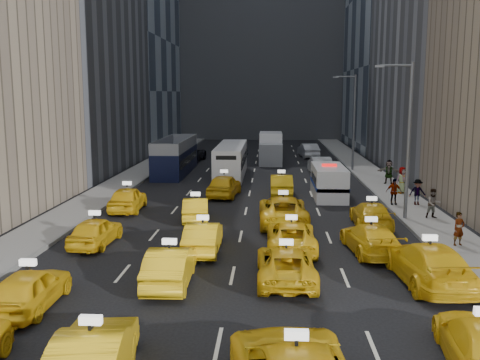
% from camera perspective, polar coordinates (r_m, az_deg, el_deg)
% --- Properties ---
extents(ground, '(160.00, 160.00, 0.00)m').
position_cam_1_polar(ground, '(20.03, -1.22, -12.03)').
color(ground, black).
rests_on(ground, ground).
extents(sidewalk_west, '(3.00, 90.00, 0.15)m').
position_cam_1_polar(sidewalk_west, '(45.79, -11.97, -0.02)').
color(sidewalk_west, gray).
rests_on(sidewalk_west, ground).
extents(sidewalk_east, '(3.00, 90.00, 0.15)m').
position_cam_1_polar(sidewalk_east, '(45.12, 14.73, -0.26)').
color(sidewalk_east, gray).
rests_on(sidewalk_east, ground).
extents(curb_west, '(0.15, 90.00, 0.18)m').
position_cam_1_polar(curb_west, '(45.43, -10.21, -0.02)').
color(curb_west, slate).
rests_on(curb_west, ground).
extents(curb_east, '(0.15, 90.00, 0.18)m').
position_cam_1_polar(curb_east, '(44.85, 12.91, -0.22)').
color(curb_east, slate).
rests_on(curb_east, ground).
extents(building_backdrop, '(30.00, 12.00, 40.00)m').
position_cam_1_polar(building_backdrop, '(91.52, 2.37, 17.20)').
color(building_backdrop, slate).
rests_on(building_backdrop, ground).
extents(streetlight_near, '(2.15, 0.22, 9.00)m').
position_cam_1_polar(streetlight_near, '(31.66, 17.37, 4.56)').
color(streetlight_near, '#595B60').
rests_on(streetlight_near, ground).
extents(streetlight_far, '(2.15, 0.22, 9.00)m').
position_cam_1_polar(streetlight_far, '(51.25, 11.95, 6.40)').
color(streetlight_far, '#595B60').
rests_on(streetlight_far, ground).
extents(taxi_1, '(2.22, 4.97, 1.58)m').
position_cam_1_polar(taxi_1, '(14.36, -15.45, -17.90)').
color(taxi_1, gold).
rests_on(taxi_1, ground).
extents(taxi_4, '(1.70, 4.19, 1.43)m').
position_cam_1_polar(taxi_4, '(19.81, -21.52, -10.74)').
color(taxi_4, gold).
rests_on(taxi_4, ground).
extents(taxi_5, '(1.71, 4.54, 1.48)m').
position_cam_1_polar(taxi_5, '(20.89, -7.48, -9.05)').
color(taxi_5, gold).
rests_on(taxi_5, ground).
extents(taxi_6, '(2.32, 4.88, 1.34)m').
position_cam_1_polar(taxi_6, '(21.19, 4.93, -8.93)').
color(taxi_6, gold).
rests_on(taxi_6, ground).
extents(taxi_7, '(2.64, 5.71, 1.62)m').
position_cam_1_polar(taxi_7, '(21.96, 19.46, -8.41)').
color(taxi_7, gold).
rests_on(taxi_7, ground).
extents(taxi_8, '(1.84, 4.15, 1.39)m').
position_cam_1_polar(taxi_8, '(26.77, -15.16, -5.31)').
color(taxi_8, gold).
rests_on(taxi_8, ground).
extents(taxi_9, '(1.57, 4.34, 1.42)m').
position_cam_1_polar(taxi_9, '(24.83, -3.96, -6.10)').
color(taxi_9, gold).
rests_on(taxi_9, ground).
extents(taxi_10, '(2.24, 4.85, 1.35)m').
position_cam_1_polar(taxi_10, '(25.25, 5.48, -5.94)').
color(taxi_10, gold).
rests_on(taxi_10, ground).
extents(taxi_11, '(2.48, 4.96, 1.38)m').
position_cam_1_polar(taxi_11, '(25.32, 13.75, -6.09)').
color(taxi_11, gold).
rests_on(taxi_11, ground).
extents(taxi_12, '(2.01, 4.59, 1.54)m').
position_cam_1_polar(taxi_12, '(34.06, -11.90, -1.97)').
color(taxi_12, gold).
rests_on(taxi_12, ground).
extents(taxi_13, '(1.88, 4.20, 1.34)m').
position_cam_1_polar(taxi_13, '(30.96, -4.75, -3.11)').
color(taxi_13, gold).
rests_on(taxi_13, ground).
extents(taxi_14, '(2.78, 5.77, 1.58)m').
position_cam_1_polar(taxi_14, '(30.10, 4.62, -3.22)').
color(taxi_14, gold).
rests_on(taxi_14, ground).
extents(taxi_15, '(2.06, 4.81, 1.38)m').
position_cam_1_polar(taxi_15, '(30.19, 13.81, -3.63)').
color(taxi_15, gold).
rests_on(taxi_15, ground).
extents(taxi_16, '(2.41, 4.90, 1.61)m').
position_cam_1_polar(taxi_16, '(37.96, -1.71, -0.59)').
color(taxi_16, gold).
rests_on(taxi_16, ground).
extents(taxi_17, '(1.60, 4.46, 1.47)m').
position_cam_1_polar(taxi_17, '(38.91, 4.43, -0.47)').
color(taxi_17, gold).
rests_on(taxi_17, ground).
extents(nypd_van, '(2.69, 5.75, 2.39)m').
position_cam_1_polar(nypd_van, '(38.10, 9.45, -0.25)').
color(nypd_van, silver).
rests_on(nypd_van, ground).
extents(double_decker, '(3.35, 11.08, 3.18)m').
position_cam_1_polar(double_decker, '(49.40, -6.89, 2.53)').
color(double_decker, black).
rests_on(double_decker, ground).
extents(city_bus, '(2.30, 10.96, 2.83)m').
position_cam_1_polar(city_bus, '(47.05, -0.95, 2.05)').
color(city_bus, silver).
rests_on(city_bus, ground).
extents(box_truck, '(2.67, 6.97, 3.14)m').
position_cam_1_polar(box_truck, '(56.52, 3.29, 3.39)').
color(box_truck, silver).
rests_on(box_truck, ground).
extents(misc_car_0, '(2.00, 5.02, 1.63)m').
position_cam_1_polar(misc_car_0, '(49.04, 8.53, 1.55)').
color(misc_car_0, '#ABAFB3').
rests_on(misc_car_0, ground).
extents(misc_car_1, '(3.36, 6.18, 1.65)m').
position_cam_1_polar(misc_car_1, '(58.14, -5.39, 2.81)').
color(misc_car_1, black).
rests_on(misc_car_1, ground).
extents(misc_car_2, '(2.60, 5.84, 1.67)m').
position_cam_1_polar(misc_car_2, '(65.81, 3.47, 3.59)').
color(misc_car_2, slate).
rests_on(misc_car_2, ground).
extents(misc_car_3, '(1.95, 4.24, 1.41)m').
position_cam_1_polar(misc_car_3, '(64.95, 0.07, 3.42)').
color(misc_car_3, black).
rests_on(misc_car_3, ground).
extents(misc_car_4, '(2.34, 5.13, 1.63)m').
position_cam_1_polar(misc_car_4, '(61.86, 7.31, 3.15)').
color(misc_car_4, '#AFB2B8').
rests_on(misc_car_4, ground).
extents(pedestrian_0, '(0.68, 0.56, 1.60)m').
position_cam_1_polar(pedestrian_0, '(27.33, 22.31, -4.83)').
color(pedestrian_0, gray).
rests_on(pedestrian_0, sidewalk_east).
extents(pedestrian_1, '(0.89, 0.57, 1.72)m').
position_cam_1_polar(pedestrian_1, '(32.69, 19.93, -2.37)').
color(pedestrian_1, gray).
rests_on(pedestrian_1, sidewalk_east).
extents(pedestrian_2, '(1.11, 0.53, 1.67)m').
position_cam_1_polar(pedestrian_2, '(36.29, 18.40, -1.22)').
color(pedestrian_2, gray).
rests_on(pedestrian_2, sidewalk_east).
extents(pedestrian_3, '(1.02, 0.52, 1.70)m').
position_cam_1_polar(pedestrian_3, '(35.89, 16.08, -1.20)').
color(pedestrian_3, gray).
rests_on(pedestrian_3, sidewalk_east).
extents(pedestrian_4, '(1.05, 0.78, 1.91)m').
position_cam_1_polar(pedestrian_4, '(40.16, 16.90, -0.01)').
color(pedestrian_4, gray).
rests_on(pedestrian_4, sidewalk_east).
extents(pedestrian_5, '(1.84, 1.00, 1.91)m').
position_cam_1_polar(pedestrian_5, '(44.10, 15.59, 0.85)').
color(pedestrian_5, gray).
rests_on(pedestrian_5, sidewalk_east).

